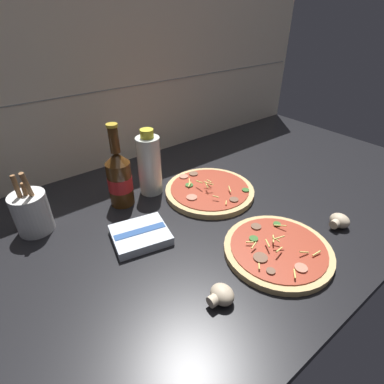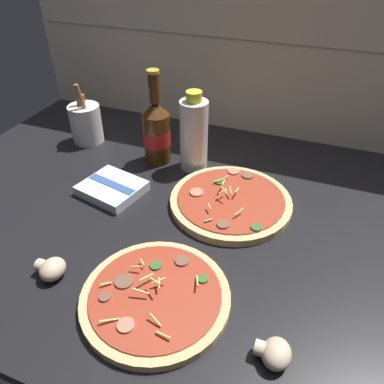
# 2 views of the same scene
# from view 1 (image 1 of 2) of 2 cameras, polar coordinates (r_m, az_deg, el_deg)

# --- Properties ---
(counter_slab) EXTENTS (1.60, 0.90, 0.03)m
(counter_slab) POSITION_cam_1_polar(r_m,az_deg,el_deg) (0.96, 7.08, -1.95)
(counter_slab) COLOR black
(counter_slab) RESTS_ON ground
(tile_backsplash) EXTENTS (1.60, 0.01, 0.60)m
(tile_backsplash) POSITION_cam_1_polar(r_m,az_deg,el_deg) (1.18, -8.34, 19.87)
(tile_backsplash) COLOR beige
(tile_backsplash) RESTS_ON ground
(pizza_near) EXTENTS (0.27, 0.27, 0.05)m
(pizza_near) POSITION_cam_1_polar(r_m,az_deg,el_deg) (0.78, 15.99, -10.59)
(pizza_near) COLOR tan
(pizza_near) RESTS_ON counter_slab
(pizza_far) EXTENTS (0.29, 0.29, 0.05)m
(pizza_far) POSITION_cam_1_polar(r_m,az_deg,el_deg) (0.97, 3.34, 0.27)
(pizza_far) COLOR tan
(pizza_far) RESTS_ON counter_slab
(beer_bottle) EXTENTS (0.07, 0.07, 0.25)m
(beer_bottle) POSITION_cam_1_polar(r_m,az_deg,el_deg) (0.91, -13.65, 2.69)
(beer_bottle) COLOR #47280F
(beer_bottle) RESTS_ON counter_slab
(oil_bottle) EXTENTS (0.07, 0.07, 0.21)m
(oil_bottle) POSITION_cam_1_polar(r_m,az_deg,el_deg) (0.95, -8.11, 5.20)
(oil_bottle) COLOR silver
(oil_bottle) RESTS_ON counter_slab
(mushroom_left) EXTENTS (0.06, 0.05, 0.04)m
(mushroom_left) POSITION_cam_1_polar(r_m,az_deg,el_deg) (0.65, 5.58, -18.95)
(mushroom_left) COLOR beige
(mushroom_left) RESTS_ON counter_slab
(mushroom_right) EXTENTS (0.06, 0.05, 0.04)m
(mushroom_right) POSITION_cam_1_polar(r_m,az_deg,el_deg) (0.92, 26.23, -4.97)
(mushroom_right) COLOR beige
(mushroom_right) RESTS_ON counter_slab
(utensil_crock) EXTENTS (0.09, 0.09, 0.18)m
(utensil_crock) POSITION_cam_1_polar(r_m,az_deg,el_deg) (0.90, -28.22, -3.40)
(utensil_crock) COLOR silver
(utensil_crock) RESTS_ON counter_slab
(dish_towel) EXTENTS (0.16, 0.15, 0.03)m
(dish_towel) POSITION_cam_1_polar(r_m,az_deg,el_deg) (0.80, -9.80, -8.04)
(dish_towel) COLOR silver
(dish_towel) RESTS_ON counter_slab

